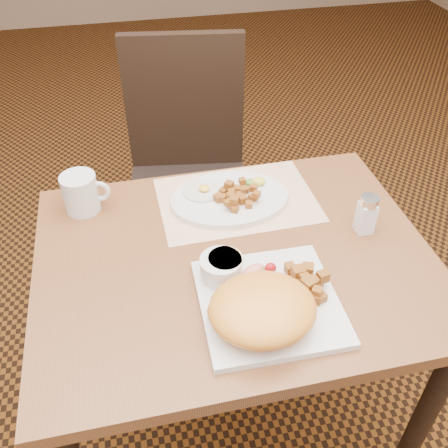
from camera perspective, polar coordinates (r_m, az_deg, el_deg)
The scene contains 15 objects.
ground at distance 1.75m, azimuth 0.91°, elevation -21.66°, with size 8.00×8.00×0.00m, color black.
table at distance 1.22m, azimuth 1.23°, elevation -7.33°, with size 0.90×0.70×0.75m.
chair_far at distance 1.82m, azimuth -4.21°, elevation 6.89°, with size 0.48×0.49×0.97m.
placemat at distance 1.30m, azimuth 1.48°, elevation 2.78°, with size 0.40×0.28×0.00m, color white.
plate_square at distance 1.04m, azimuth 5.15°, elevation -8.92°, with size 0.28×0.28×0.02m, color silver.
plate_oval at distance 1.28m, azimuth 0.66°, elevation 2.90°, with size 0.30×0.23×0.02m, color silver, non-canonical shape.
hollandaise_mound at distance 0.97m, azimuth 4.31°, elevation -9.70°, with size 0.21×0.19×0.08m.
ramekin at distance 1.05m, azimuth -0.33°, elevation -4.95°, with size 0.09×0.09×0.05m.
garnish_sq at distance 1.07m, azimuth 3.86°, elevation -5.29°, with size 0.09×0.06×0.03m.
fried_egg at distance 1.29m, azimuth -2.48°, elevation 3.88°, with size 0.10×0.10×0.02m.
garnish_ov at distance 1.32m, azimuth 3.66°, elevation 4.87°, with size 0.06×0.04×0.02m.
salt_shaker at distance 1.22m, azimuth 15.98°, elevation 1.12°, with size 0.04×0.04×0.10m.
coffee_mug at distance 1.29m, azimuth -15.97°, elevation 3.43°, with size 0.12×0.09×0.10m.
home_fries_sq at distance 1.05m, azimuth 9.46°, elevation -6.69°, with size 0.10×0.12×0.04m.
home_fries_ov at distance 1.26m, azimuth 1.36°, elevation 3.29°, with size 0.12×0.11×0.03m.
Camera 1 is at (-0.20, -0.80, 1.54)m, focal length 40.00 mm.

